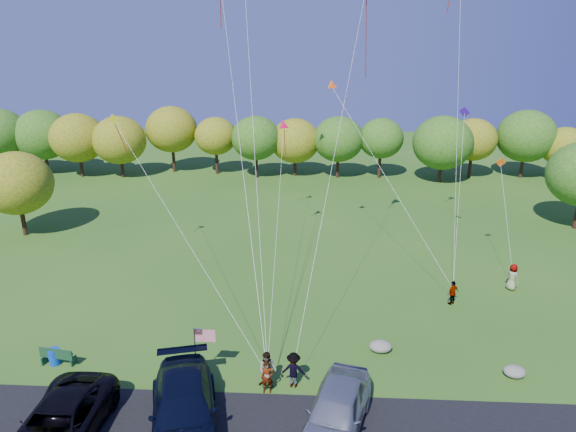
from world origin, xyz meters
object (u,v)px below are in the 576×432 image
(park_bench, at_px, (57,356))
(minivan_dark, at_px, (58,426))
(trash_barrel, at_px, (55,356))
(flyer_e, at_px, (512,277))
(flyer_d, at_px, (453,293))
(minivan_navy, at_px, (184,410))
(flyer_b, at_px, (268,370))
(flyer_a, at_px, (267,377))
(minivan_silver, at_px, (337,411))
(flyer_c, at_px, (294,370))

(park_bench, bearing_deg, minivan_dark, -54.12)
(minivan_dark, relative_size, trash_barrel, 7.47)
(trash_barrel, bearing_deg, flyer_e, 20.17)
(flyer_d, height_order, park_bench, flyer_d)
(flyer_d, distance_m, park_bench, 22.26)
(minivan_dark, xyz_separation_m, park_bench, (-2.64, 5.16, -0.40))
(minivan_navy, xyz_separation_m, park_bench, (-7.37, 4.05, -0.49))
(flyer_b, relative_size, trash_barrel, 2.14)
(trash_barrel, bearing_deg, minivan_navy, -28.93)
(flyer_a, height_order, trash_barrel, flyer_a)
(park_bench, bearing_deg, flyer_a, 0.82)
(flyer_d, relative_size, park_bench, 0.86)
(flyer_e, bearing_deg, minivan_dark, 89.69)
(minivan_dark, relative_size, minivan_silver, 1.13)
(flyer_a, xyz_separation_m, flyer_e, (14.76, 10.96, 0.09))
(flyer_a, relative_size, flyer_b, 0.88)
(minivan_dark, bearing_deg, minivan_navy, 13.56)
(minivan_dark, bearing_deg, minivan_silver, 7.57)
(minivan_dark, distance_m, minivan_navy, 4.85)
(minivan_navy, bearing_deg, trash_barrel, 136.79)
(minivan_dark, distance_m, flyer_e, 26.98)
(minivan_navy, bearing_deg, flyer_b, 29.19)
(flyer_c, height_order, flyer_e, flyer_e)
(minivan_dark, relative_size, flyer_a, 3.98)
(flyer_c, relative_size, park_bench, 0.98)
(flyer_a, bearing_deg, park_bench, 166.97)
(flyer_d, bearing_deg, flyer_a, 2.69)
(minivan_navy, bearing_deg, flyer_a, 24.91)
(minivan_silver, distance_m, flyer_a, 3.83)
(park_bench, bearing_deg, flyer_c, 4.03)
(minivan_navy, xyz_separation_m, flyer_c, (4.35, 3.08, -0.14))
(minivan_silver, relative_size, park_bench, 3.12)
(flyer_b, xyz_separation_m, flyer_c, (1.20, 0.10, -0.02))
(flyer_d, bearing_deg, park_bench, -18.12)
(minivan_dark, xyz_separation_m, flyer_e, (22.66, 14.65, -0.05))
(flyer_e, relative_size, trash_barrel, 2.10)
(park_bench, xyz_separation_m, trash_barrel, (-0.20, 0.13, -0.11))
(minivan_dark, bearing_deg, flyer_e, 33.31)
(flyer_b, distance_m, trash_barrel, 10.79)
(minivan_dark, height_order, park_bench, minivan_dark)
(flyer_c, xyz_separation_m, trash_barrel, (-11.91, 1.10, -0.46))
(flyer_b, height_order, flyer_c, flyer_b)
(minivan_dark, relative_size, flyer_e, 3.56)
(minivan_navy, relative_size, park_bench, 3.71)
(minivan_silver, xyz_separation_m, flyer_c, (-1.87, 2.81, -0.13))
(minivan_silver, bearing_deg, flyer_e, 63.89)
(minivan_navy, bearing_deg, park_bench, 136.88)
(minivan_silver, height_order, flyer_d, minivan_silver)
(flyer_b, distance_m, park_bench, 10.58)
(park_bench, bearing_deg, trash_barrel, 156.50)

